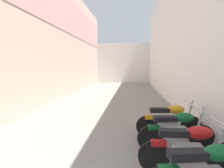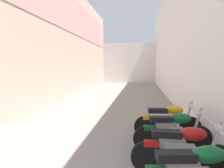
# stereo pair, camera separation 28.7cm
# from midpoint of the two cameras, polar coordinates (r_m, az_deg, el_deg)

# --- Properties ---
(ground_plane) EXTENTS (39.51, 39.51, 0.00)m
(ground_plane) POSITION_cam_midpoint_polar(r_m,az_deg,el_deg) (10.83, -0.98, -5.57)
(ground_plane) COLOR gray
(building_left) EXTENTS (0.45, 23.51, 7.37)m
(building_left) POSITION_cam_midpoint_polar(r_m,az_deg,el_deg) (13.42, -14.31, 12.28)
(building_left) COLOR beige
(building_left) RESTS_ON ground
(building_right) EXTENTS (0.45, 23.51, 7.43)m
(building_right) POSITION_cam_midpoint_polar(r_m,az_deg,el_deg) (12.85, 15.07, 12.55)
(building_right) COLOR silver
(building_right) RESTS_ON ground
(building_far_end) EXTENTS (9.14, 2.00, 4.65)m
(building_far_end) POSITION_cam_midpoint_polar(r_m,az_deg,el_deg) (25.36, 2.82, 5.76)
(building_far_end) COLOR silver
(building_far_end) RESTS_ON ground
(motorcycle_third) EXTENTS (1.85, 0.58, 1.04)m
(motorcycle_third) POSITION_cam_midpoint_polar(r_m,az_deg,el_deg) (4.15, 18.69, -16.28)
(motorcycle_third) COLOR black
(motorcycle_third) RESTS_ON ground
(motorcycle_fourth) EXTENTS (1.84, 0.58, 1.04)m
(motorcycle_fourth) POSITION_cam_midpoint_polar(r_m,az_deg,el_deg) (5.14, 15.92, -12.01)
(motorcycle_fourth) COLOR black
(motorcycle_fourth) RESTS_ON ground
(motorcycle_fifth) EXTENTS (1.85, 0.58, 1.04)m
(motorcycle_fifth) POSITION_cam_midpoint_polar(r_m,az_deg,el_deg) (6.02, 14.33, -9.47)
(motorcycle_fifth) COLOR black
(motorcycle_fifth) RESTS_ON ground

